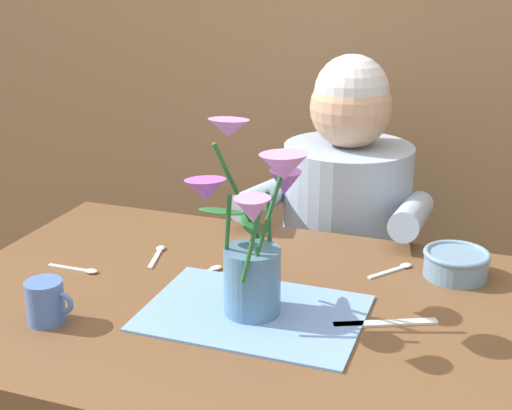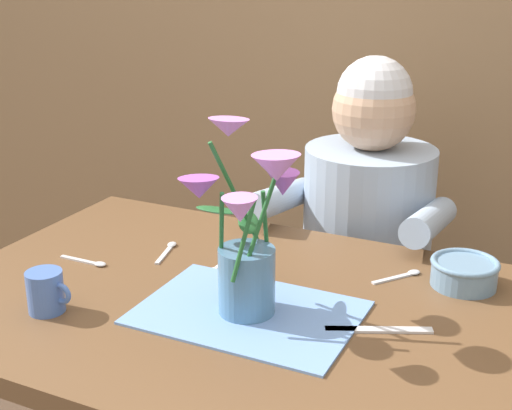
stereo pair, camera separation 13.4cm
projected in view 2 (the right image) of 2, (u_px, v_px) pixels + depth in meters
dining_table at (240, 344)px, 1.39m from camera, size 1.20×0.80×0.74m
seated_person at (364, 269)px, 1.92m from camera, size 0.45×0.47×1.14m
striped_placemat at (248, 313)px, 1.31m from camera, size 0.40×0.28×0.00m
flower_vase at (247, 236)px, 1.26m from camera, size 0.24×0.26×0.35m
ceramic_bowl at (464, 272)px, 1.41m from camera, size 0.14×0.14×0.06m
dinner_knife at (378, 331)px, 1.24m from camera, size 0.18×0.09×0.00m
tea_cup at (46, 292)px, 1.30m from camera, size 0.09×0.07×0.08m
spoon_0 at (168, 249)px, 1.59m from camera, size 0.04×0.12×0.01m
spoon_1 at (404, 275)px, 1.46m from camera, size 0.08×0.10×0.01m
spoon_2 at (90, 262)px, 1.52m from camera, size 0.12×0.02×0.01m
spoon_3 at (211, 269)px, 1.49m from camera, size 0.08×0.11×0.01m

